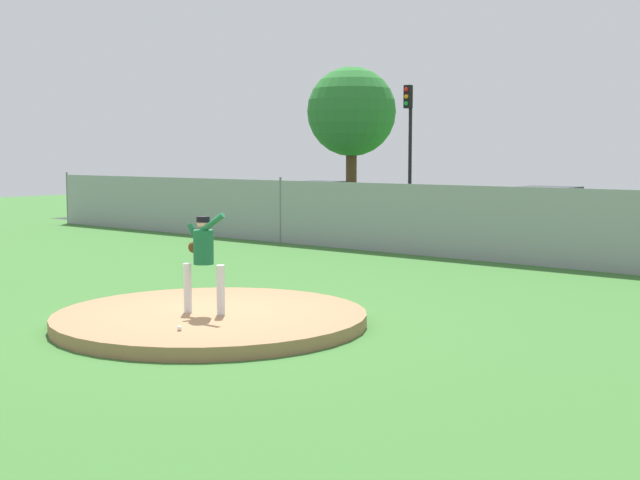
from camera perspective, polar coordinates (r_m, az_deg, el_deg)
name	(u,v)px	position (r m, az deg, el deg)	size (l,w,h in m)	color
ground_plane	(417,281)	(18.24, 6.58, -2.81)	(80.00, 80.00, 0.00)	#386B2D
asphalt_strip	(577,248)	(25.72, 17.05, -0.51)	(44.00, 7.00, 0.01)	#2B2B2D
pitchers_mound	(211,318)	(13.68, -7.42, -5.29)	(5.03, 5.03, 0.20)	#99704C
pitcher_youth	(203,254)	(13.41, -7.94, -0.93)	(0.82, 0.33, 1.63)	silver
baseball	(180,328)	(12.30, -9.52, -5.92)	(0.07, 0.07, 0.07)	white
chainlink_fence	(505,225)	(21.57, 12.46, 1.01)	(38.34, 0.07, 2.03)	gray
parked_car_white	(309,206)	(30.95, -0.72, 2.32)	(1.96, 4.70, 1.74)	silver
parked_car_burgundy	(541,217)	(26.28, 14.79, 1.50)	(2.08, 4.63, 1.75)	maroon
parked_car_charcoal	(389,211)	(28.71, 4.71, 1.95)	(1.88, 4.61, 1.66)	#232328
traffic_light_near	(409,130)	(33.51, 6.07, 7.42)	(0.28, 0.46, 5.43)	black
tree_broad_right	(352,112)	(38.17, 2.15, 8.65)	(4.00, 4.00, 6.65)	#4C331E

